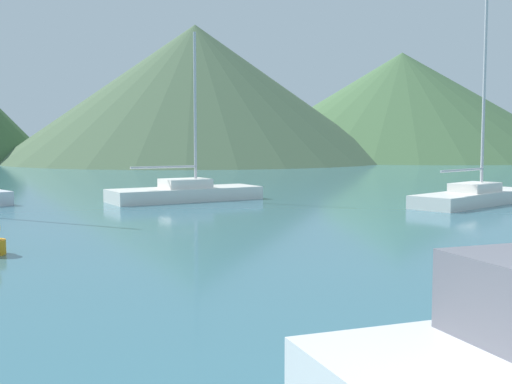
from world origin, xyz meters
TOP-DOWN VIEW (x-y plane):
  - sailboat_inner at (10.95, 20.01)m, footprint 7.00×5.01m
  - sailboat_middle at (-0.06, 24.46)m, footprint 6.80×3.84m
  - hill_east at (8.10, 72.77)m, footprint 45.08×45.08m
  - hill_far_east at (36.57, 76.52)m, footprint 47.06×47.06m

SIDE VIEW (x-z plane):
  - sailboat_middle at x=-0.06m, z-range -3.18..3.93m
  - sailboat_inner at x=10.95m, z-range -5.15..6.00m
  - hill_far_east at x=36.57m, z-range 0.00..14.08m
  - hill_east at x=8.10m, z-range 0.00..15.88m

